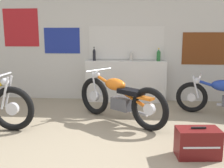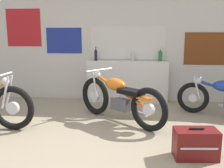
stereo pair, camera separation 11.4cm
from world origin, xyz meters
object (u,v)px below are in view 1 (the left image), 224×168
at_px(bottle_left_center, 131,56).
at_px(bottle_center, 159,55).
at_px(motorcycle_orange, 119,99).
at_px(hard_case_darkred, 198,143).
at_px(bottle_leftmost, 94,55).

height_order(bottle_left_center, bottle_center, bottle_center).
distance_m(motorcycle_orange, hard_case_darkred, 1.71).
distance_m(bottle_center, motorcycle_orange, 1.80).
bearing_deg(bottle_center, motorcycle_orange, -119.17).
bearing_deg(hard_case_darkred, motorcycle_orange, 129.63).
height_order(bottle_leftmost, bottle_center, bottle_leftmost).
relative_size(bottle_left_center, hard_case_darkred, 0.41).
relative_size(bottle_center, motorcycle_orange, 0.18).
bearing_deg(motorcycle_orange, bottle_left_center, 82.56).
xyz_separation_m(bottle_leftmost, bottle_center, (1.47, 0.03, -0.01)).
distance_m(bottle_left_center, hard_case_darkred, 3.04).
distance_m(bottle_left_center, bottle_center, 0.62).
xyz_separation_m(bottle_leftmost, motorcycle_orange, (0.66, -1.42, -0.67)).
height_order(bottle_leftmost, bottle_left_center, bottle_leftmost).
bearing_deg(bottle_leftmost, bottle_left_center, 3.11).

